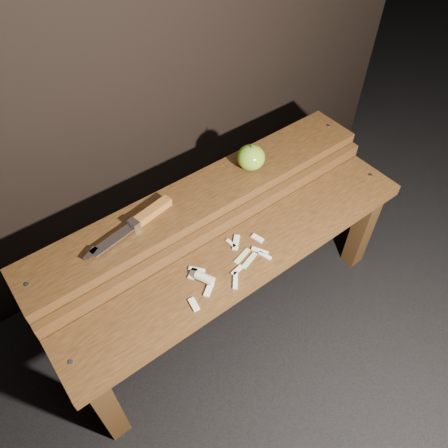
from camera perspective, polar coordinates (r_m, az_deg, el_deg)
ground at (r=1.68m, az=1.27°, el=-11.40°), size 60.00×60.00×0.00m
bench_front_tier at (r=1.35m, az=3.13°, el=-5.76°), size 1.20×0.20×0.42m
bench_rear_tier at (r=1.42m, az=-2.59°, el=1.60°), size 1.20×0.21×0.50m
apple at (r=1.42m, az=3.54°, el=8.67°), size 0.09×0.09×0.09m
knife at (r=1.29m, az=-10.52°, el=0.77°), size 0.30×0.08×0.03m
apple_scraps at (r=1.26m, az=-0.60°, el=-6.05°), size 0.31×0.16×0.03m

